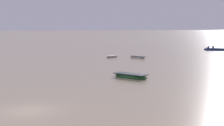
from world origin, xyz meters
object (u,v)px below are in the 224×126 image
Objects in this scene: rowboat_moored_3 at (112,57)px; motorboat_moored_1 at (213,49)px; rowboat_moored_1 at (131,76)px; rowboat_moored_0 at (138,57)px.

motorboat_moored_1 reaches higher than rowboat_moored_3.
rowboat_moored_1 is 52.69m from motorboat_moored_1.
rowboat_moored_0 reaches higher than rowboat_moored_3.
motorboat_moored_1 is (33.05, 41.04, 0.06)m from rowboat_moored_1.
rowboat_moored_1 is at bearing -138.54° from rowboat_moored_3.
rowboat_moored_0 is 0.62× the size of motorboat_moored_1.
rowboat_moored_0 is 5.36m from rowboat_moored_3.
motorboat_moored_1 is (25.00, 16.31, 0.11)m from rowboat_moored_0.
rowboat_moored_1 is 0.80× the size of motorboat_moored_1.
rowboat_moored_1 reaches higher than rowboat_moored_3.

